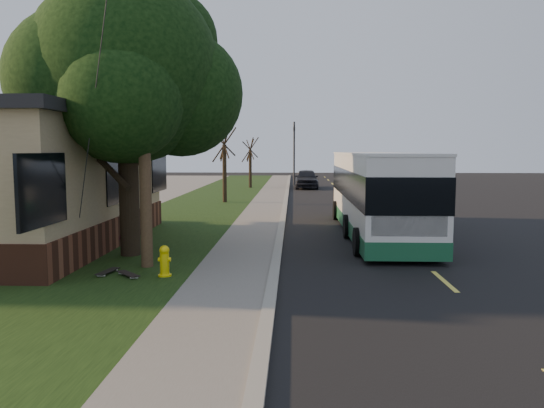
% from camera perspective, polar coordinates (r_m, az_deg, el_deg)
% --- Properties ---
extents(ground, '(120.00, 120.00, 0.00)m').
position_cam_1_polar(ground, '(12.67, 0.17, -8.17)').
color(ground, black).
rests_on(ground, ground).
extents(road, '(8.00, 80.00, 0.01)m').
position_cam_1_polar(road, '(22.77, 11.25, -2.00)').
color(road, black).
rests_on(road, ground).
extents(curb, '(0.25, 80.00, 0.12)m').
position_cam_1_polar(curb, '(22.49, 1.13, -1.85)').
color(curb, gray).
rests_on(curb, ground).
extents(sidewalk, '(2.00, 80.00, 0.08)m').
position_cam_1_polar(sidewalk, '(22.54, -1.41, -1.88)').
color(sidewalk, slate).
rests_on(sidewalk, ground).
extents(grass_verge, '(5.00, 80.00, 0.07)m').
position_cam_1_polar(grass_verge, '(23.03, -10.14, -1.82)').
color(grass_verge, black).
rests_on(grass_verge, ground).
extents(fire_hydrant, '(0.32, 0.32, 0.74)m').
position_cam_1_polar(fire_hydrant, '(12.93, -11.49, -6.03)').
color(fire_hydrant, yellow).
rests_on(fire_hydrant, grass_verge).
extents(utility_pole, '(2.86, 3.21, 9.07)m').
position_cam_1_polar(utility_pole, '(13.89, -13.74, 12.14)').
color(utility_pole, '#473321').
rests_on(utility_pole, ground).
extents(leafy_tree, '(6.30, 6.00, 7.80)m').
position_cam_1_polar(leafy_tree, '(15.78, -15.19, 13.29)').
color(leafy_tree, black).
rests_on(leafy_tree, grass_verge).
extents(bare_tree_near, '(1.38, 1.21, 4.31)m').
position_cam_1_polar(bare_tree_near, '(30.56, -5.13, 4.10)').
color(bare_tree_near, black).
rests_on(bare_tree_near, grass_verge).
extents(bare_tree_far, '(1.38, 1.21, 4.03)m').
position_cam_1_polar(bare_tree_far, '(42.44, -2.35, 4.39)').
color(bare_tree_far, black).
rests_on(bare_tree_far, grass_verge).
extents(traffic_signal, '(0.18, 0.22, 5.50)m').
position_cam_1_polar(traffic_signal, '(46.29, 2.39, 5.95)').
color(traffic_signal, '#2D2D30').
rests_on(traffic_signal, ground).
extents(transit_bus, '(2.53, 10.95, 2.97)m').
position_cam_1_polar(transit_bus, '(19.50, 11.23, 1.36)').
color(transit_bus, silver).
rests_on(transit_bus, ground).
extents(skateboarder, '(0.76, 0.70, 1.75)m').
position_cam_1_polar(skateboarder, '(15.64, -15.34, -2.17)').
color(skateboarder, '#460E1E').
rests_on(skateboarder, grass_verge).
extents(skateboard_main, '(0.36, 0.86, 0.08)m').
position_cam_1_polar(skateboard_main, '(13.55, -17.26, -6.95)').
color(skateboard_main, black).
rests_on(skateboard_main, grass_verge).
extents(skateboard_spare, '(0.73, 0.75, 0.08)m').
position_cam_1_polar(skateboard_spare, '(13.15, -15.21, -7.28)').
color(skateboard_spare, black).
rests_on(skateboard_spare, grass_verge).
extents(dumpster, '(1.63, 1.36, 1.32)m').
position_cam_1_polar(dumpster, '(23.15, -17.76, -0.30)').
color(dumpster, black).
rests_on(dumpster, building_lot).
extents(distant_car, '(1.86, 4.55, 1.54)m').
position_cam_1_polar(distant_car, '(42.57, 3.73, 2.73)').
color(distant_car, black).
rests_on(distant_car, ground).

